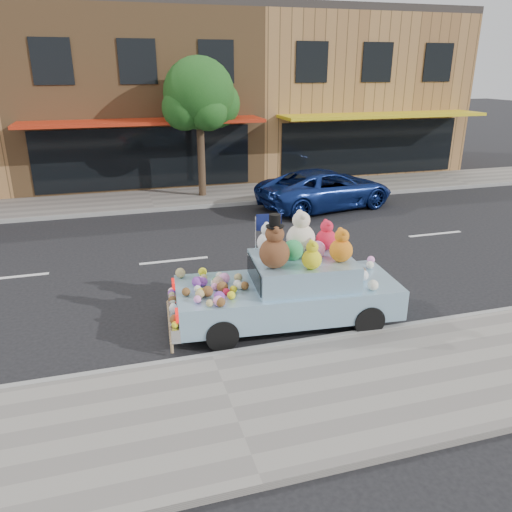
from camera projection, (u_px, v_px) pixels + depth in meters
name	position (u px, v px, depth m)	size (l,w,h in m)	color
ground	(174.00, 261.00, 13.19)	(120.00, 120.00, 0.00)	black
near_sidewalk	(233.00, 411.00, 7.34)	(60.00, 3.00, 0.12)	gray
far_sidewalk	(151.00, 200.00, 19.00)	(60.00, 3.00, 0.12)	gray
near_kerb	(212.00, 357.00, 8.68)	(60.00, 0.12, 0.13)	gray
far_kerb	(155.00, 210.00, 17.65)	(60.00, 0.12, 0.13)	gray
storefront_mid	(134.00, 95.00, 22.64)	(10.00, 9.80, 7.30)	olive
storefront_right	(336.00, 92.00, 25.28)	(10.00, 9.80, 7.30)	#A07343
street_tree	(200.00, 99.00, 18.30)	(3.00, 2.70, 5.22)	#38281C
car_blue	(326.00, 189.00, 17.96)	(2.31, 5.02, 1.39)	navy
art_car	(288.00, 286.00, 9.75)	(4.61, 2.12, 2.36)	black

